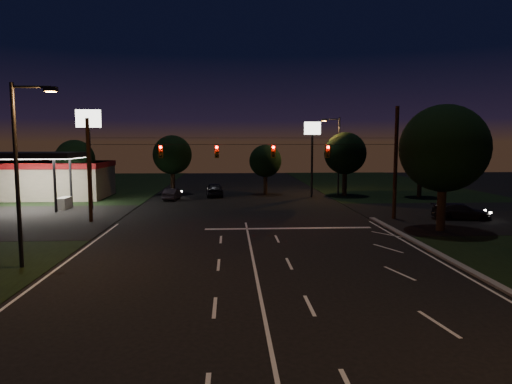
{
  "coord_description": "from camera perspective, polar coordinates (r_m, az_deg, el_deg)",
  "views": [
    {
      "loc": [
        -1.2,
        -20.62,
        6.2
      ],
      "look_at": [
        0.47,
        8.35,
        3.0
      ],
      "focal_mm": 32.0,
      "sensor_mm": 36.0,
      "label": 1
    }
  ],
  "objects": [
    {
      "name": "tree_far_a",
      "position": [
        53.48,
        -21.63,
        3.77
      ],
      "size": [
        4.2,
        4.2,
        6.42
      ],
      "color": "black",
      "rests_on": "ground"
    },
    {
      "name": "center_line",
      "position": [
        15.92,
        1.34,
        -16.6
      ],
      "size": [
        0.14,
        40.0,
        0.01
      ],
      "primitive_type": "cube",
      "color": "silver",
      "rests_on": "ground"
    },
    {
      "name": "ground",
      "position": [
        21.57,
        0.03,
        -10.41
      ],
      "size": [
        140.0,
        140.0,
        0.0
      ],
      "primitive_type": "plane",
      "color": "black",
      "rests_on": "ground"
    },
    {
      "name": "tree_far_b",
      "position": [
        55.19,
        -10.38,
        4.54
      ],
      "size": [
        4.6,
        4.6,
        6.98
      ],
      "color": "black",
      "rests_on": "ground"
    },
    {
      "name": "stop_bar",
      "position": [
        32.98,
        4.09,
        -4.55
      ],
      "size": [
        12.0,
        0.5,
        0.01
      ],
      "primitive_type": "cube",
      "color": "silver",
      "rests_on": "ground"
    },
    {
      "name": "street_light_left",
      "position": [
        24.77,
        -27.25,
        3.38
      ],
      "size": [
        2.2,
        0.35,
        9.0
      ],
      "color": "black",
      "rests_on": "ground"
    },
    {
      "name": "pole_sign_right",
      "position": [
        51.45,
        7.05,
        6.29
      ],
      "size": [
        1.8,
        0.3,
        8.4
      ],
      "color": "black",
      "rests_on": "ground"
    },
    {
      "name": "pole_sign_left_near",
      "position": [
        44.51,
        -20.16,
        6.91
      ],
      "size": [
        2.2,
        0.3,
        9.1
      ],
      "color": "black",
      "rests_on": "ground"
    },
    {
      "name": "gas_station",
      "position": [
        55.17,
        -25.29,
        1.72
      ],
      "size": [
        14.2,
        16.1,
        5.25
      ],
      "color": "gray",
      "rests_on": "ground"
    },
    {
      "name": "cross_street_right",
      "position": [
        42.77,
        26.5,
        -2.71
      ],
      "size": [
        20.0,
        16.0,
        0.02
      ],
      "primitive_type": "cube",
      "color": "black",
      "rests_on": "ground"
    },
    {
      "name": "utility_pole_right",
      "position": [
        38.49,
        16.84,
        -3.25
      ],
      "size": [
        0.3,
        0.3,
        9.0
      ],
      "primitive_type": "cylinder",
      "color": "black",
      "rests_on": "ground"
    },
    {
      "name": "tree_far_d",
      "position": [
        53.43,
        11.07,
        4.7
      ],
      "size": [
        4.8,
        4.8,
        7.3
      ],
      "color": "black",
      "rests_on": "ground"
    },
    {
      "name": "utility_pole_left",
      "position": [
        37.74,
        -19.92,
        -3.54
      ],
      "size": [
        0.28,
        0.28,
        8.0
      ],
      "primitive_type": "cylinder",
      "color": "black",
      "rests_on": "ground"
    },
    {
      "name": "car_oncoming_a",
      "position": [
        52.25,
        -5.2,
        0.31
      ],
      "size": [
        2.19,
        4.71,
        1.56
      ],
      "primitive_type": "imported",
      "rotation": [
        0.0,
        0.0,
        3.22
      ],
      "color": "black",
      "rests_on": "ground"
    },
    {
      "name": "tree_far_c",
      "position": [
        53.94,
        1.2,
        3.85
      ],
      "size": [
        3.8,
        3.8,
        5.86
      ],
      "color": "black",
      "rests_on": "ground"
    },
    {
      "name": "car_oncoming_b",
      "position": [
        49.75,
        -10.44,
        -0.25
      ],
      "size": [
        1.71,
        3.89,
        1.24
      ],
      "primitive_type": "imported",
      "rotation": [
        0.0,
        0.0,
        3.04
      ],
      "color": "black",
      "rests_on": "ground"
    },
    {
      "name": "car_cross",
      "position": [
        39.96,
        24.26,
        -2.25
      ],
      "size": [
        4.75,
        2.71,
        1.3
      ],
      "primitive_type": "imported",
      "rotation": [
        0.0,
        0.0,
        1.36
      ],
      "color": "black",
      "rests_on": "ground"
    },
    {
      "name": "tree_right_near",
      "position": [
        34.13,
        22.35,
        4.94
      ],
      "size": [
        6.0,
        6.0,
        8.76
      ],
      "color": "black",
      "rests_on": "ground"
    },
    {
      "name": "signal_span",
      "position": [
        35.61,
        -1.37,
        5.17
      ],
      "size": [
        24.0,
        0.4,
        1.56
      ],
      "color": "black",
      "rests_on": "ground"
    },
    {
      "name": "tree_far_e",
      "position": [
        54.11,
        19.84,
        3.71
      ],
      "size": [
        4.0,
        4.0,
        6.18
      ],
      "color": "black",
      "rests_on": "ground"
    },
    {
      "name": "street_light_right_far",
      "position": [
        54.08,
        10.04,
        5.18
      ],
      "size": [
        2.2,
        0.35,
        9.0
      ],
      "color": "black",
      "rests_on": "ground"
    }
  ]
}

